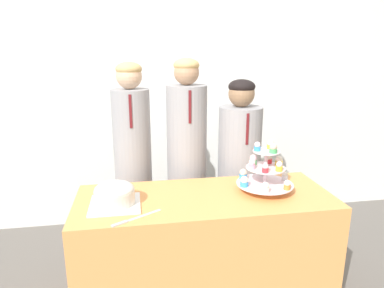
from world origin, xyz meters
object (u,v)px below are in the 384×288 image
(cake_knife, at_px, (129,221))
(cupcake_stand, at_px, (264,170))
(student_1, at_px, (187,171))
(round_cake, at_px, (115,194))
(student_2, at_px, (238,178))
(student_0, at_px, (134,175))

(cake_knife, bearing_deg, cupcake_stand, -13.31)
(student_1, bearing_deg, round_cake, -129.91)
(student_2, bearing_deg, round_cake, -146.62)
(cake_knife, bearing_deg, student_1, 31.46)
(cupcake_stand, distance_m, student_1, 0.68)
(student_0, bearing_deg, student_2, 0.00)
(cake_knife, height_order, student_0, student_0)
(student_1, bearing_deg, student_2, -0.00)
(student_0, bearing_deg, student_1, 0.00)
(cupcake_stand, distance_m, student_2, 0.59)
(student_0, bearing_deg, cupcake_stand, -34.53)
(round_cake, height_order, student_1, student_1)
(student_0, bearing_deg, round_cake, -99.80)
(cupcake_stand, bearing_deg, student_1, 125.96)
(student_0, height_order, student_2, student_0)
(cake_knife, relative_size, student_1, 0.16)
(cupcake_stand, xyz_separation_m, student_1, (-0.39, 0.53, -0.17))
(student_0, xyz_separation_m, student_1, (0.39, 0.00, 0.00))
(student_1, xyz_separation_m, student_2, (0.40, -0.00, -0.08))
(student_0, distance_m, student_2, 0.79)
(round_cake, relative_size, student_1, 0.18)
(cake_knife, height_order, cupcake_stand, cupcake_stand)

